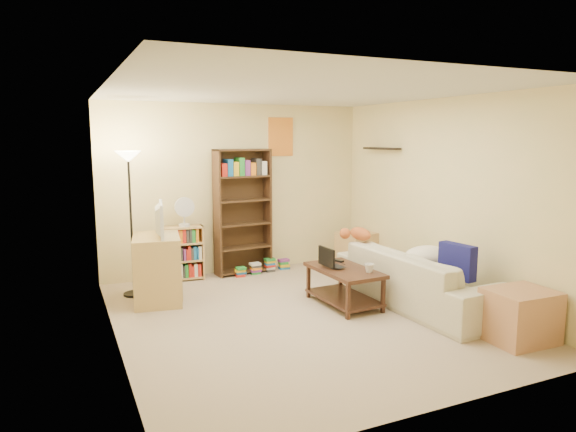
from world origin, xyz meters
The scene contains 19 objects.
room centered at (0.00, 0.01, 1.62)m, with size 4.50×4.54×2.52m.
sofa centered at (1.46, -0.22, 0.33)m, with size 0.99×2.32×0.67m, color beige.
navy_pillow centered at (1.59, -0.71, 0.64)m, with size 0.44×0.13×0.39m, color navy.
cream_blanket centered at (1.62, -0.16, 0.57)m, with size 0.61×0.44×0.26m, color white.
tabby_cat centered at (1.12, 0.64, 0.75)m, with size 0.52×0.20×0.18m.
coffee_table centered at (0.64, 0.15, 0.30)m, with size 0.61×1.05×0.45m.
laptop centered at (0.60, 0.26, 0.47)m, with size 0.27×0.36×0.03m, color black.
laptop_screen centered at (0.45, 0.25, 0.59)m, with size 0.01×0.34×0.23m, color white.
mug centered at (0.80, -0.14, 0.51)m, with size 0.11×0.11×0.10m, color silver.
tv_remote centered at (0.74, 0.49, 0.47)m, with size 0.06×0.18×0.02m, color black.
tv_stand centered at (-1.39, 1.21, 0.41)m, with size 0.55×0.77×0.82m, color tan.
television centered at (-1.39, 1.21, 1.03)m, with size 0.21×0.71×0.41m, color black.
tall_bookshelf centered at (0.03, 2.05, 0.97)m, with size 0.85×0.34×1.85m.
short_bookshelf centered at (-0.89, 2.05, 0.39)m, with size 0.61×0.27×0.77m.
desk_fan centered at (-0.85, 2.01, 1.01)m, with size 0.27×0.15×0.42m.
floor_lamp centered at (-1.62, 1.60, 1.47)m, with size 0.31×0.31×1.84m.
side_table centered at (1.72, 1.60, 0.28)m, with size 0.49×0.49×0.56m, color tan.
end_cabinet centered at (1.65, -1.55, 0.26)m, with size 0.63×0.52×0.52m, color tan.
book_stacks centered at (0.31, 1.95, 0.08)m, with size 0.92×0.26×0.20m.
Camera 1 is at (-2.45, -5.03, 2.01)m, focal length 32.00 mm.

